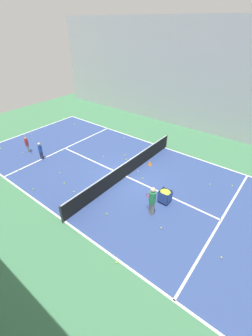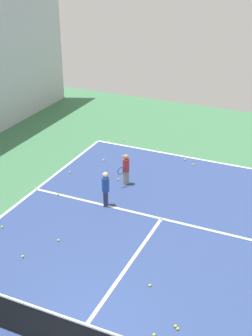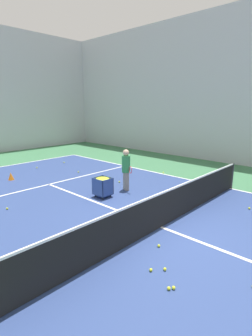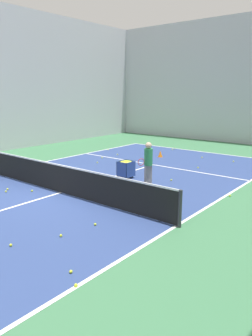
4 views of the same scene
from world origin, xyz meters
TOP-DOWN VIEW (x-y plane):
  - ground_plane at (0.00, 0.00)m, footprint 34.59×34.59m
  - court_playing_area at (0.00, 0.00)m, footprint 9.53×21.43m
  - line_baseline_near at (0.00, -10.72)m, footprint 9.53×0.10m
  - line_sideline_left at (-4.77, 0.00)m, footprint 0.10×21.43m
  - line_sideline_right at (4.77, 0.00)m, footprint 0.10×21.43m
  - line_service_near at (0.00, -5.89)m, footprint 9.53×0.10m
  - line_service_far at (0.00, 5.89)m, footprint 9.53×0.10m
  - line_centre_service at (0.00, 0.00)m, footprint 0.10×11.79m
  - hall_enclosure_left at (-9.42, 0.00)m, footprint 0.15×30.89m
  - tennis_net at (0.00, 0.00)m, footprint 9.83×0.10m
  - player_near_baseline at (2.00, -7.55)m, footprint 0.31×0.59m
  - coach_at_net at (1.73, 2.98)m, footprint 0.44×0.68m
  - child_midcourt at (1.99, -5.89)m, footprint 0.30×0.30m
  - ball_cart at (0.56, 3.05)m, footprint 0.54×0.59m
  - training_cone_1 at (-2.04, 0.41)m, footprint 0.28×0.28m
  - tennis_ball_0 at (-0.44, 0.96)m, footprint 0.07×0.07m
  - tennis_ball_1 at (-0.88, 0.28)m, footprint 0.07×0.07m
  - tennis_ball_2 at (0.21, -10.10)m, footprint 0.07×0.07m
  - tennis_ball_3 at (-0.90, -0.58)m, footprint 0.07×0.07m
  - tennis_ball_4 at (4.33, -3.37)m, footprint 0.07×0.07m
  - tennis_ball_5 at (3.07, -9.64)m, footprint 0.07×0.07m
  - tennis_ball_7 at (0.65, -10.39)m, footprint 0.07×0.07m
  - tennis_ball_9 at (-3.50, -8.91)m, footprint 0.07×0.07m
  - tennis_ball_10 at (2.38, -7.70)m, footprint 0.07×0.07m
  - tennis_ball_11 at (2.36, -3.48)m, footprint 0.07×0.07m
  - tennis_ball_12 at (-1.91, -1.66)m, footprint 0.07×0.07m
  - tennis_ball_13 at (-4.67, -3.96)m, footprint 0.07×0.07m
  - tennis_ball_14 at (3.82, -5.84)m, footprint 0.07×0.07m
  - tennis_ball_15 at (-4.14, -3.50)m, footprint 0.07×0.07m
  - tennis_ball_17 at (4.76, -3.63)m, footprint 0.07×0.07m
  - tennis_ball_18 at (-1.56, -1.22)m, footprint 0.07×0.07m
  - tennis_ball_19 at (2.26, 3.88)m, footprint 0.07×0.07m
  - tennis_ball_21 at (-0.86, -2.73)m, footprint 0.07×0.07m
  - tennis_ball_22 at (4.90, 3.40)m, footprint 0.07×0.07m
  - tennis_ball_23 at (-3.90, -10.92)m, footprint 0.07×0.07m
  - tennis_ball_24 at (2.87, -2.39)m, footprint 0.07×0.07m
  - tennis_ball_25 at (2.07, 6.61)m, footprint 0.07×0.07m
  - tennis_ball_26 at (-4.85, -1.54)m, footprint 0.07×0.07m
  - tennis_ball_27 at (3.04, -1.34)m, footprint 0.07×0.07m
  - tennis_ball_28 at (-1.78, -1.02)m, footprint 0.07×0.07m
  - tennis_ball_29 at (-1.99, -1.61)m, footprint 0.07×0.07m
  - tennis_ball_30 at (-3.08, 5.48)m, footprint 0.07×0.07m
  - tennis_ball_32 at (3.17, 1.29)m, footprint 0.07×0.07m
  - tennis_ball_34 at (-2.42, 4.41)m, footprint 0.07×0.07m

SIDE VIEW (x-z plane):
  - ground_plane at x=0.00m, z-range 0.00..0.00m
  - court_playing_area at x=0.00m, z-range 0.00..0.00m
  - line_baseline_near at x=0.00m, z-range 0.00..0.01m
  - line_sideline_left at x=-4.77m, z-range 0.00..0.01m
  - line_sideline_right at x=4.77m, z-range 0.00..0.01m
  - line_service_near at x=0.00m, z-range 0.00..0.01m
  - line_service_far at x=0.00m, z-range 0.00..0.01m
  - line_centre_service at x=0.00m, z-range 0.00..0.01m
  - tennis_ball_0 at x=-0.44m, z-range 0.00..0.07m
  - tennis_ball_1 at x=-0.88m, z-range 0.00..0.07m
  - tennis_ball_2 at x=0.21m, z-range 0.00..0.07m
  - tennis_ball_3 at x=-0.90m, z-range 0.00..0.07m
  - tennis_ball_4 at x=4.33m, z-range 0.00..0.07m
  - tennis_ball_5 at x=3.07m, z-range 0.00..0.07m
  - tennis_ball_7 at x=0.65m, z-range 0.00..0.07m
  - tennis_ball_9 at x=-3.50m, z-range 0.00..0.07m
  - tennis_ball_10 at x=2.38m, z-range 0.00..0.07m
  - tennis_ball_11 at x=2.36m, z-range 0.00..0.07m
  - tennis_ball_12 at x=-1.91m, z-range 0.00..0.07m
  - tennis_ball_13 at x=-4.67m, z-range 0.00..0.07m
  - tennis_ball_14 at x=3.82m, z-range 0.00..0.07m
  - tennis_ball_15 at x=-4.14m, z-range 0.00..0.07m
  - tennis_ball_17 at x=4.76m, z-range 0.00..0.07m
  - tennis_ball_18 at x=-1.56m, z-range 0.00..0.07m
  - tennis_ball_19 at x=2.26m, z-range 0.00..0.07m
  - tennis_ball_21 at x=-0.86m, z-range 0.00..0.07m
  - tennis_ball_22 at x=4.90m, z-range 0.00..0.07m
  - tennis_ball_23 at x=-3.90m, z-range 0.00..0.07m
  - tennis_ball_24 at x=2.87m, z-range 0.00..0.07m
  - tennis_ball_25 at x=2.07m, z-range 0.00..0.07m
  - tennis_ball_26 at x=-4.85m, z-range 0.00..0.07m
  - tennis_ball_27 at x=3.04m, z-range 0.00..0.07m
  - tennis_ball_28 at x=-1.78m, z-range 0.00..0.07m
  - tennis_ball_29 at x=-1.99m, z-range 0.00..0.07m
  - tennis_ball_30 at x=-3.08m, z-range 0.00..0.07m
  - tennis_ball_32 at x=3.17m, z-range 0.00..0.07m
  - tennis_ball_34 at x=-2.42m, z-range 0.00..0.07m
  - training_cone_1 at x=-2.04m, z-range 0.00..0.30m
  - ball_cart at x=0.56m, z-range 0.15..0.90m
  - tennis_net at x=0.00m, z-range 0.02..1.06m
  - player_near_baseline at x=2.00m, z-range 0.09..1.28m
  - child_midcourt at x=1.99m, z-range 0.09..1.35m
  - coach_at_net at x=1.73m, z-range 0.12..1.77m
  - hall_enclosure_left at x=-9.42m, z-range 0.00..8.51m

